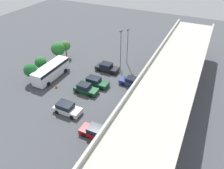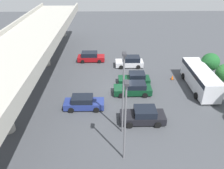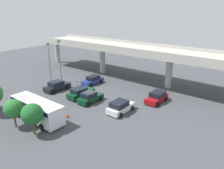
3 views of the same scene
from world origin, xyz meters
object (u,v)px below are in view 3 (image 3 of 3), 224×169
at_px(parked_car_2, 80,93).
at_px(parked_car_3, 90,97).
at_px(shuttle_bus, 37,108).
at_px(parked_car_5, 157,97).
at_px(parked_car_0, 57,86).
at_px(traffic_cone, 67,115).
at_px(parked_car_1, 93,80).
at_px(lamp_post_mid_lot, 49,60).
at_px(tree_front_right, 13,109).
at_px(parked_car_4, 120,107).
at_px(lamp_post_near_aisle, 60,60).
at_px(tree_front_far_right, 32,114).

height_order(parked_car_2, parked_car_3, parked_car_3).
bearing_deg(shuttle_bus, parked_car_5, 57.98).
bearing_deg(parked_car_0, shuttle_bus, -140.92).
xyz_separation_m(parked_car_0, parked_car_3, (8.32, -0.05, -0.01)).
relative_size(shuttle_bus, traffic_cone, 12.22).
bearing_deg(parked_car_1, shuttle_bus, 15.90).
bearing_deg(lamp_post_mid_lot, parked_car_5, 11.19).
distance_m(parked_car_3, parked_car_5, 10.54).
bearing_deg(traffic_cone, tree_front_right, -118.05).
bearing_deg(parked_car_0, parked_car_1, -21.99).
xyz_separation_m(tree_front_right, traffic_cone, (3.04, 5.70, -2.19)).
distance_m(parked_car_0, parked_car_4, 14.15).
relative_size(parked_car_3, shuttle_bus, 0.51).
relative_size(parked_car_1, tree_front_right, 1.26).
bearing_deg(parked_car_2, lamp_post_mid_lot, 79.53).
height_order(lamp_post_near_aisle, tree_front_far_right, lamp_post_near_aisle).
distance_m(parked_car_3, tree_front_far_right, 11.08).
xyz_separation_m(parked_car_2, tree_front_right, (0.79, -11.83, 1.76)).
bearing_deg(parked_car_0, traffic_cone, -120.97).
relative_size(parked_car_2, traffic_cone, 6.91).
height_order(parked_car_1, parked_car_3, parked_car_3).
distance_m(parked_car_5, shuttle_bus, 17.96).
height_order(parked_car_1, tree_front_right, tree_front_right).
bearing_deg(lamp_post_near_aisle, shuttle_bus, -52.13).
bearing_deg(parked_car_4, tree_front_right, 146.12).
bearing_deg(lamp_post_near_aisle, parked_car_5, 13.44).
bearing_deg(tree_front_right, lamp_post_near_aisle, 120.12).
bearing_deg(parked_car_1, tree_front_far_right, 22.13).
bearing_deg(parked_car_5, traffic_cone, -29.58).
distance_m(parked_car_1, parked_car_2, 6.83).
height_order(parked_car_4, lamp_post_mid_lot, lamp_post_mid_lot).
xyz_separation_m(lamp_post_mid_lot, traffic_cone, (14.42, -8.08, -4.20)).
bearing_deg(tree_front_right, traffic_cone, 61.95).
height_order(parked_car_3, parked_car_5, parked_car_3).
bearing_deg(tree_front_right, parked_car_1, 101.93).
xyz_separation_m(parked_car_2, traffic_cone, (3.83, -6.12, -0.44)).
bearing_deg(parked_car_4, parked_car_5, -19.55).
relative_size(shuttle_bus, tree_front_right, 2.32).
height_order(parked_car_5, tree_front_far_right, tree_front_far_right).
relative_size(parked_car_2, tree_front_far_right, 1.25).
bearing_deg(tree_front_far_right, traffic_cone, 92.91).
height_order(parked_car_2, parked_car_4, parked_car_4).
relative_size(parked_car_1, parked_car_2, 0.96).
height_order(parked_car_3, lamp_post_mid_lot, lamp_post_mid_lot).
bearing_deg(parked_car_2, lamp_post_near_aisle, 75.19).
height_order(parked_car_1, lamp_post_near_aisle, lamp_post_near_aisle).
height_order(parked_car_5, lamp_post_near_aisle, lamp_post_near_aisle).
distance_m(parked_car_2, traffic_cone, 7.24).
relative_size(parked_car_3, parked_car_5, 0.95).
relative_size(parked_car_0, lamp_post_near_aisle, 0.56).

